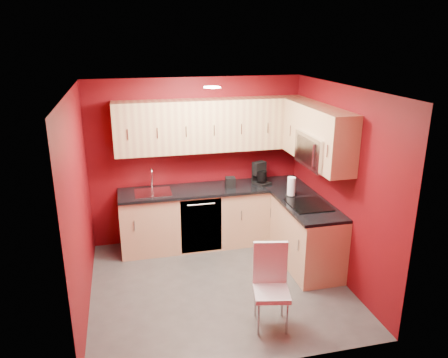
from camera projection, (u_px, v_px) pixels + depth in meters
name	position (u px, v px, depth m)	size (l,w,h in m)	color
floor	(219.00, 285.00, 5.64)	(3.20, 3.20, 0.00)	#4C4A47
ceiling	(218.00, 89.00, 4.85)	(3.20, 3.20, 0.00)	white
wall_back	(197.00, 161.00, 6.63)	(3.20, 3.20, 0.00)	#60090C
wall_front	(255.00, 251.00, 3.86)	(3.20, 3.20, 0.00)	#60090C
wall_left	(79.00, 206.00, 4.89)	(3.00, 3.00, 0.00)	#60090C
wall_right	(340.00, 184.00, 5.60)	(3.00, 3.00, 0.00)	#60090C
base_cabinets_back	(214.00, 217.00, 6.65)	(2.80, 0.60, 0.87)	tan
base_cabinets_right	(306.00, 236.00, 6.02)	(0.60, 1.30, 0.87)	tan
countertop_back	(214.00, 189.00, 6.50)	(2.80, 0.63, 0.04)	black
countertop_right	(308.00, 206.00, 5.86)	(0.63, 1.27, 0.04)	black
upper_cabinets_back	(211.00, 125.00, 6.33)	(2.80, 0.35, 0.75)	tan
upper_cabinets_right	(316.00, 129.00, 5.77)	(0.35, 1.55, 0.75)	tan
microwave	(320.00, 150.00, 5.61)	(0.42, 0.76, 0.42)	silver
cooktop	(309.00, 205.00, 5.82)	(0.50, 0.55, 0.01)	black
sink	(153.00, 190.00, 6.30)	(0.52, 0.42, 0.35)	silver
dishwasher_front	(201.00, 226.00, 6.33)	(0.60, 0.02, 0.82)	black
downlight	(212.00, 87.00, 5.14)	(0.20, 0.20, 0.01)	white
coffee_maker	(262.00, 174.00, 6.60)	(0.20, 0.27, 0.33)	black
napkin_holder	(230.00, 182.00, 6.49)	(0.14, 0.14, 0.15)	black
paper_towel	(291.00, 187.00, 6.13)	(0.15, 0.15, 0.27)	white
dining_chair	(272.00, 288.00, 4.71)	(0.38, 0.40, 0.94)	silver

